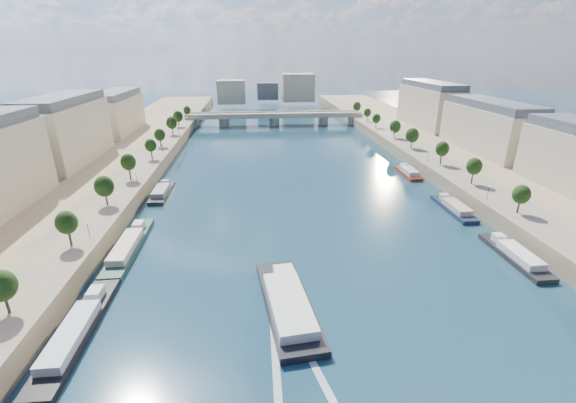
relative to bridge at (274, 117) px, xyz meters
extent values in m
plane|color=#0B2232|center=(0.00, -136.76, -5.08)|extent=(700.00, 700.00, 0.00)
cube|color=#9E8460|center=(-72.00, -136.76, -2.58)|extent=(44.00, 520.00, 5.00)
cube|color=#9E8460|center=(72.00, -136.76, -2.58)|extent=(44.00, 520.00, 5.00)
cube|color=gray|center=(-57.00, -136.76, -0.03)|extent=(14.00, 520.00, 0.10)
cube|color=gray|center=(57.00, -136.76, -0.03)|extent=(14.00, 520.00, 0.10)
cylinder|color=#382B1E|center=(-55.00, -194.76, 1.83)|extent=(0.50, 0.50, 3.82)
cylinder|color=#382B1E|center=(-55.00, -170.76, 1.83)|extent=(0.50, 0.50, 3.82)
ellipsoid|color=#163210|center=(-55.00, -170.76, 5.42)|extent=(4.80, 4.80, 5.52)
cylinder|color=#382B1E|center=(-55.00, -146.76, 1.83)|extent=(0.50, 0.50, 3.82)
ellipsoid|color=#163210|center=(-55.00, -146.76, 5.42)|extent=(4.80, 4.80, 5.52)
cylinder|color=#382B1E|center=(-55.00, -122.76, 1.83)|extent=(0.50, 0.50, 3.82)
ellipsoid|color=#163210|center=(-55.00, -122.76, 5.42)|extent=(4.80, 4.80, 5.52)
cylinder|color=#382B1E|center=(-55.00, -98.76, 1.83)|extent=(0.50, 0.50, 3.82)
ellipsoid|color=#163210|center=(-55.00, -98.76, 5.42)|extent=(4.80, 4.80, 5.52)
cylinder|color=#382B1E|center=(-55.00, -74.76, 1.83)|extent=(0.50, 0.50, 3.82)
ellipsoid|color=#163210|center=(-55.00, -74.76, 5.42)|extent=(4.80, 4.80, 5.52)
cylinder|color=#382B1E|center=(-55.00, -50.76, 1.83)|extent=(0.50, 0.50, 3.82)
ellipsoid|color=#163210|center=(-55.00, -50.76, 5.42)|extent=(4.80, 4.80, 5.52)
cylinder|color=#382B1E|center=(-55.00, -26.76, 1.83)|extent=(0.50, 0.50, 3.82)
ellipsoid|color=#163210|center=(-55.00, -26.76, 5.42)|extent=(4.80, 4.80, 5.52)
cylinder|color=#382B1E|center=(-55.00, -2.76, 1.83)|extent=(0.50, 0.50, 3.82)
ellipsoid|color=#163210|center=(-55.00, -2.76, 5.42)|extent=(4.80, 4.80, 5.52)
cylinder|color=#382B1E|center=(55.00, -162.76, 1.83)|extent=(0.50, 0.50, 3.82)
ellipsoid|color=#163210|center=(55.00, -162.76, 5.42)|extent=(4.80, 4.80, 5.52)
cylinder|color=#382B1E|center=(55.00, -138.76, 1.83)|extent=(0.50, 0.50, 3.82)
ellipsoid|color=#163210|center=(55.00, -138.76, 5.42)|extent=(4.80, 4.80, 5.52)
cylinder|color=#382B1E|center=(55.00, -114.76, 1.83)|extent=(0.50, 0.50, 3.82)
ellipsoid|color=#163210|center=(55.00, -114.76, 5.42)|extent=(4.80, 4.80, 5.52)
cylinder|color=#382B1E|center=(55.00, -90.76, 1.83)|extent=(0.50, 0.50, 3.82)
ellipsoid|color=#163210|center=(55.00, -90.76, 5.42)|extent=(4.80, 4.80, 5.52)
cylinder|color=#382B1E|center=(55.00, -66.76, 1.83)|extent=(0.50, 0.50, 3.82)
ellipsoid|color=#163210|center=(55.00, -66.76, 5.42)|extent=(4.80, 4.80, 5.52)
cylinder|color=#382B1E|center=(55.00, -42.76, 1.83)|extent=(0.50, 0.50, 3.82)
ellipsoid|color=#163210|center=(55.00, -42.76, 5.42)|extent=(4.80, 4.80, 5.52)
cylinder|color=#382B1E|center=(55.00, -18.76, 1.83)|extent=(0.50, 0.50, 3.82)
ellipsoid|color=#163210|center=(55.00, -18.76, 5.42)|extent=(4.80, 4.80, 5.52)
cylinder|color=#382B1E|center=(55.00, 5.24, 1.83)|extent=(0.50, 0.50, 3.82)
ellipsoid|color=#163210|center=(55.00, 5.24, 5.42)|extent=(4.80, 4.80, 5.52)
cylinder|color=black|center=(-52.50, -166.76, 1.92)|extent=(0.14, 0.14, 4.00)
sphere|color=#FFE5B2|center=(-52.50, -166.76, 4.02)|extent=(0.36, 0.36, 0.36)
cylinder|color=black|center=(-52.50, -126.76, 1.92)|extent=(0.14, 0.14, 4.00)
sphere|color=#FFE5B2|center=(-52.50, -126.76, 4.02)|extent=(0.36, 0.36, 0.36)
cylinder|color=black|center=(-52.50, -86.76, 1.92)|extent=(0.14, 0.14, 4.00)
sphere|color=#FFE5B2|center=(-52.50, -86.76, 4.02)|extent=(0.36, 0.36, 0.36)
cylinder|color=black|center=(-52.50, -46.76, 1.92)|extent=(0.14, 0.14, 4.00)
sphere|color=#FFE5B2|center=(-52.50, -46.76, 4.02)|extent=(0.36, 0.36, 0.36)
cylinder|color=black|center=(52.50, -151.76, 1.92)|extent=(0.14, 0.14, 4.00)
sphere|color=#FFE5B2|center=(52.50, -151.76, 4.02)|extent=(0.36, 0.36, 0.36)
cylinder|color=black|center=(52.50, -111.76, 1.92)|extent=(0.14, 0.14, 4.00)
sphere|color=#FFE5B2|center=(52.50, -111.76, 4.02)|extent=(0.36, 0.36, 0.36)
cylinder|color=black|center=(52.50, -71.76, 1.92)|extent=(0.14, 0.14, 4.00)
sphere|color=#FFE5B2|center=(52.50, -71.76, 4.02)|extent=(0.36, 0.36, 0.36)
cylinder|color=black|center=(52.50, -31.76, 1.92)|extent=(0.14, 0.14, 4.00)
sphere|color=#FFE5B2|center=(52.50, -31.76, 4.02)|extent=(0.36, 0.36, 0.36)
cube|color=#C3B296|center=(-85.00, -95.76, 9.92)|extent=(16.00, 52.00, 20.00)
cube|color=#474C54|center=(-85.00, -95.76, 21.52)|extent=(14.72, 50.44, 3.20)
cube|color=#C3B296|center=(-85.00, -37.76, 9.92)|extent=(16.00, 52.00, 20.00)
cube|color=#474C54|center=(-85.00, -37.76, 21.52)|extent=(14.72, 50.44, 3.20)
cube|color=#C3B296|center=(85.00, -95.76, 9.92)|extent=(16.00, 52.00, 20.00)
cube|color=#474C54|center=(85.00, -95.76, 21.52)|extent=(14.72, 50.44, 3.20)
cube|color=#C3B296|center=(85.00, -37.76, 9.92)|extent=(16.00, 52.00, 20.00)
cube|color=#474C54|center=(85.00, -37.76, 21.52)|extent=(14.72, 50.44, 3.20)
cube|color=#C3B296|center=(-30.00, 73.24, 8.92)|extent=(22.00, 18.00, 18.00)
cube|color=#C3B296|center=(25.00, 83.24, 10.92)|extent=(26.00, 20.00, 22.00)
cube|color=#474C54|center=(0.00, 98.24, 6.92)|extent=(18.00, 16.00, 14.00)
cube|color=#C1B79E|center=(0.00, 0.00, 1.12)|extent=(112.00, 11.00, 2.20)
cube|color=#C1B79E|center=(0.00, -5.00, 2.62)|extent=(112.00, 0.80, 0.90)
cube|color=#C1B79E|center=(0.00, 5.00, 2.62)|extent=(112.00, 0.80, 0.90)
cylinder|color=#C1B79E|center=(-32.00, 0.00, -2.58)|extent=(6.40, 6.40, 5.00)
cylinder|color=#C1B79E|center=(0.00, 0.00, -2.58)|extent=(6.40, 6.40, 5.00)
cylinder|color=#C1B79E|center=(32.00, 0.00, -2.58)|extent=(6.40, 6.40, 5.00)
cube|color=#C1B79E|center=(-52.00, 0.00, -2.58)|extent=(6.00, 12.00, 5.00)
cube|color=#C1B79E|center=(52.00, 0.00, -2.58)|extent=(6.00, 12.00, 5.00)
cube|color=black|center=(-8.95, -189.31, -4.66)|extent=(11.28, 29.49, 2.05)
cube|color=silver|center=(-8.95, -191.61, -2.70)|extent=(8.72, 19.32, 1.85)
cube|color=silver|center=(-8.95, -180.68, -2.73)|extent=(4.46, 3.88, 1.80)
cube|color=silver|center=(-12.15, -206.31, -5.06)|extent=(1.56, 26.01, 0.04)
cube|color=silver|center=(-5.75, -206.31, -5.06)|extent=(7.11, 25.59, 0.04)
cube|color=black|center=(-45.50, -193.47, -4.78)|extent=(5.00, 29.68, 1.80)
cube|color=silver|center=(-45.50, -195.84, -3.08)|extent=(4.10, 16.32, 1.60)
cube|color=silver|center=(-45.50, -184.56, -2.98)|extent=(2.50, 3.56, 1.80)
cube|color=#1A4134|center=(-45.50, -162.85, -4.78)|extent=(5.00, 30.25, 1.80)
cube|color=beige|center=(-45.50, -165.27, -3.08)|extent=(4.10, 16.64, 1.60)
cube|color=beige|center=(-45.50, -153.77, -2.98)|extent=(2.50, 3.63, 1.80)
cube|color=#232426|center=(-45.50, -124.65, -4.78)|extent=(5.00, 20.79, 1.80)
cube|color=gray|center=(-45.50, -126.31, -3.08)|extent=(4.10, 11.43, 1.60)
cube|color=gray|center=(-45.50, -118.41, -2.98)|extent=(2.50, 2.49, 1.80)
cube|color=#232326|center=(45.50, -176.19, -4.78)|extent=(5.00, 21.93, 1.80)
cube|color=white|center=(45.50, -177.94, -3.08)|extent=(4.10, 12.06, 1.60)
cube|color=white|center=(45.50, -169.61, -2.98)|extent=(2.50, 2.63, 1.80)
cube|color=#1C273E|center=(45.50, -147.23, -4.78)|extent=(5.00, 20.80, 1.80)
cube|color=beige|center=(45.50, -148.89, -3.08)|extent=(4.10, 11.44, 1.60)
cube|color=beige|center=(45.50, -140.99, -2.98)|extent=(2.50, 2.50, 1.80)
cube|color=maroon|center=(45.50, -111.17, -4.78)|extent=(5.00, 17.53, 1.80)
cube|color=silver|center=(45.50, -112.57, -3.08)|extent=(4.10, 9.64, 1.60)
cube|color=silver|center=(45.50, -105.91, -2.98)|extent=(2.50, 2.10, 1.80)
camera|label=1|loc=(-14.55, -249.70, 40.46)|focal=24.00mm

